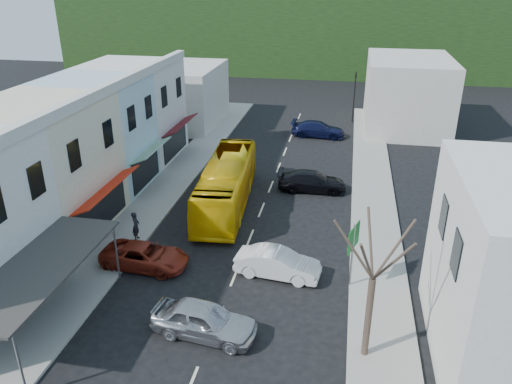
# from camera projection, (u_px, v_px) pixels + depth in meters

# --- Properties ---
(ground) EXTENTS (120.00, 120.00, 0.00)m
(ground) POSITION_uv_depth(u_px,v_px,m) (235.00, 274.00, 26.66)
(ground) COLOR black
(ground) RESTS_ON ground
(sidewalk_left) EXTENTS (3.00, 52.00, 0.15)m
(sidewalk_left) POSITION_uv_depth(u_px,v_px,m) (166.00, 189.00, 36.86)
(sidewalk_left) COLOR gray
(sidewalk_left) RESTS_ON ground
(sidewalk_right) EXTENTS (3.00, 52.00, 0.15)m
(sidewalk_right) POSITION_uv_depth(u_px,v_px,m) (374.00, 205.00, 34.33)
(sidewalk_right) COLOR gray
(sidewalk_right) RESTS_ON ground
(shopfront_row) EXTENTS (8.25, 30.00, 8.00)m
(shopfront_row) POSITION_uv_depth(u_px,v_px,m) (60.00, 158.00, 31.62)
(shopfront_row) COLOR beige
(shopfront_row) RESTS_ON ground
(distant_block_left) EXTENTS (8.00, 10.00, 6.00)m
(distant_block_left) POSITION_uv_depth(u_px,v_px,m) (180.00, 95.00, 51.68)
(distant_block_left) COLOR #B7B2A8
(distant_block_left) RESTS_ON ground
(distant_block_right) EXTENTS (8.00, 12.00, 7.00)m
(distant_block_right) POSITION_uv_depth(u_px,v_px,m) (407.00, 93.00, 50.27)
(distant_block_right) COLOR #B7B2A8
(distant_block_right) RESTS_ON ground
(hillside) EXTENTS (80.00, 26.00, 14.00)m
(hillside) POSITION_uv_depth(u_px,v_px,m) (313.00, 23.00, 82.53)
(hillside) COLOR black
(hillside) RESTS_ON ground
(bus) EXTENTS (3.43, 11.76, 3.10)m
(bus) POSITION_uv_depth(u_px,v_px,m) (227.00, 185.00, 33.86)
(bus) COLOR yellow
(bus) RESTS_ON ground
(car_silver) EXTENTS (4.59, 2.34, 1.40)m
(car_silver) POSITION_uv_depth(u_px,v_px,m) (204.00, 322.00, 21.99)
(car_silver) COLOR #B5B5BA
(car_silver) RESTS_ON ground
(car_white) EXTENTS (4.57, 2.28, 1.40)m
(car_white) POSITION_uv_depth(u_px,v_px,m) (278.00, 264.00, 26.29)
(car_white) COLOR silver
(car_white) RESTS_ON ground
(car_red) EXTENTS (4.70, 2.16, 1.40)m
(car_red) POSITION_uv_depth(u_px,v_px,m) (145.00, 255.00, 27.10)
(car_red) COLOR maroon
(car_red) RESTS_ON ground
(car_black_near) EXTENTS (4.58, 2.05, 1.40)m
(car_black_near) POSITION_uv_depth(u_px,v_px,m) (312.00, 182.00, 36.52)
(car_black_near) COLOR black
(car_black_near) RESTS_ON ground
(car_navy_far) EXTENTS (4.59, 2.08, 1.40)m
(car_navy_far) POSITION_uv_depth(u_px,v_px,m) (318.00, 130.00, 48.33)
(car_navy_far) COLOR black
(car_navy_far) RESTS_ON ground
(pedestrian_left) EXTENTS (0.50, 0.66, 1.70)m
(pedestrian_left) POSITION_uv_depth(u_px,v_px,m) (136.00, 227.00, 29.50)
(pedestrian_left) COLOR black
(pedestrian_left) RESTS_ON sidewalk_left
(direction_sign) EXTENTS (1.13, 1.72, 3.60)m
(direction_sign) POSITION_uv_depth(u_px,v_px,m) (352.00, 257.00, 24.91)
(direction_sign) COLOR #0C5419
(direction_sign) RESTS_ON ground
(street_tree) EXTENTS (3.66, 3.66, 7.71)m
(street_tree) POSITION_uv_depth(u_px,v_px,m) (373.00, 279.00, 19.47)
(street_tree) COLOR #382A22
(street_tree) RESTS_ON ground
(traffic_signal) EXTENTS (0.85, 1.22, 5.32)m
(traffic_signal) POSITION_uv_depth(u_px,v_px,m) (354.00, 98.00, 52.10)
(traffic_signal) COLOR black
(traffic_signal) RESTS_ON ground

